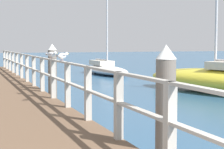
% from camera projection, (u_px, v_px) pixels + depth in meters
% --- Properties ---
extents(pier_railing, '(0.12, 22.89, 1.07)m').
position_uv_depth(pier_railing, '(34.00, 67.00, 13.59)').
color(pier_railing, '#B2ADA3').
rests_on(pier_railing, pier_deck).
extents(dock_piling_near, '(0.29, 0.29, 1.93)m').
position_uv_depth(dock_piling_near, '(165.00, 113.00, 5.39)').
color(dock_piling_near, '#6B6056').
rests_on(dock_piling_near, ground_plane).
extents(dock_piling_far, '(0.29, 0.29, 1.93)m').
position_uv_depth(dock_piling_far, '(52.00, 74.00, 12.47)').
color(dock_piling_far, '#6B6056').
rests_on(dock_piling_far, ground_plane).
extents(seagull_foreground, '(0.40, 0.34, 0.21)m').
position_uv_depth(seagull_foreground, '(62.00, 56.00, 9.49)').
color(seagull_foreground, white).
rests_on(seagull_foreground, pier_railing).
extents(seagull_background, '(0.26, 0.44, 0.21)m').
position_uv_depth(seagull_background, '(51.00, 54.00, 10.71)').
color(seagull_background, white).
rests_on(seagull_background, pier_railing).
extents(boat_1, '(1.95, 5.74, 5.67)m').
position_uv_depth(boat_1, '(105.00, 69.00, 24.28)').
color(boat_1, white).
rests_on(boat_1, ground_plane).
extents(boat_3, '(4.42, 7.76, 9.04)m').
position_uv_depth(boat_3, '(224.00, 80.00, 15.05)').
color(boat_3, gold).
rests_on(boat_3, ground_plane).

